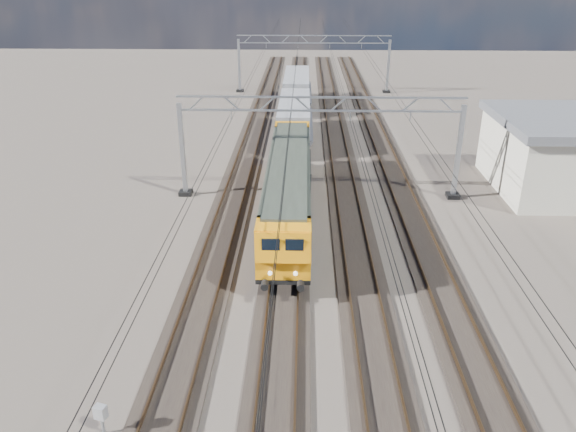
{
  "coord_description": "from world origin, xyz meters",
  "views": [
    {
      "loc": [
        -1.06,
        -33.11,
        15.0
      ],
      "look_at": [
        -1.9,
        -4.93,
        2.4
      ],
      "focal_mm": 35.0,
      "sensor_mm": 36.0,
      "label": 1
    }
  ],
  "objects_px": {
    "trackside_cabinet": "(101,413)",
    "catenary_gantry_mid": "(320,143)",
    "locomotive": "(289,185)",
    "catenary_gantry_far": "(314,61)",
    "hopper_wagon_lead": "(294,117)",
    "hopper_wagon_mid": "(297,87)"
  },
  "relations": [
    {
      "from": "catenary_gantry_mid",
      "to": "locomotive",
      "type": "xyz_separation_m",
      "value": [
        -2.0,
        -3.91,
        -1.58
      ]
    },
    {
      "from": "catenary_gantry_mid",
      "to": "hopper_wagon_mid",
      "type": "bearing_deg",
      "value": 94.09
    },
    {
      "from": "catenary_gantry_far",
      "to": "catenary_gantry_mid",
      "type": "bearing_deg",
      "value": -90.0
    },
    {
      "from": "hopper_wagon_mid",
      "to": "catenary_gantry_far",
      "type": "bearing_deg",
      "value": 75.98
    },
    {
      "from": "catenary_gantry_far",
      "to": "trackside_cabinet",
      "type": "bearing_deg",
      "value": -97.76
    },
    {
      "from": "catenary_gantry_mid",
      "to": "hopper_wagon_mid",
      "type": "relative_size",
      "value": 1.53
    },
    {
      "from": "catenary_gantry_far",
      "to": "trackside_cabinet",
      "type": "height_order",
      "value": "catenary_gantry_far"
    },
    {
      "from": "catenary_gantry_far",
      "to": "hopper_wagon_mid",
      "type": "bearing_deg",
      "value": -104.02
    },
    {
      "from": "locomotive",
      "to": "trackside_cabinet",
      "type": "relative_size",
      "value": 17.38
    },
    {
      "from": "catenary_gantry_mid",
      "to": "hopper_wagon_mid",
      "type": "height_order",
      "value": "catenary_gantry_mid"
    },
    {
      "from": "catenary_gantry_mid",
      "to": "hopper_wagon_lead",
      "type": "relative_size",
      "value": 1.53
    },
    {
      "from": "hopper_wagon_lead",
      "to": "catenary_gantry_mid",
      "type": "bearing_deg",
      "value": -81.74
    },
    {
      "from": "locomotive",
      "to": "hopper_wagon_lead",
      "type": "distance_m",
      "value": 17.7
    },
    {
      "from": "trackside_cabinet",
      "to": "hopper_wagon_mid",
      "type": "bearing_deg",
      "value": 99.67
    },
    {
      "from": "locomotive",
      "to": "hopper_wagon_mid",
      "type": "bearing_deg",
      "value": 90.0
    },
    {
      "from": "hopper_wagon_lead",
      "to": "trackside_cabinet",
      "type": "relative_size",
      "value": 10.71
    },
    {
      "from": "catenary_gantry_mid",
      "to": "locomotive",
      "type": "height_order",
      "value": "catenary_gantry_mid"
    },
    {
      "from": "catenary_gantry_far",
      "to": "trackside_cabinet",
      "type": "distance_m",
      "value": 59.06
    },
    {
      "from": "trackside_cabinet",
      "to": "catenary_gantry_mid",
      "type": "bearing_deg",
      "value": 86.88
    },
    {
      "from": "catenary_gantry_far",
      "to": "hopper_wagon_lead",
      "type": "bearing_deg",
      "value": -95.15
    },
    {
      "from": "trackside_cabinet",
      "to": "locomotive",
      "type": "bearing_deg",
      "value": 88.58
    },
    {
      "from": "catenary_gantry_far",
      "to": "locomotive",
      "type": "relative_size",
      "value": 0.94
    }
  ]
}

